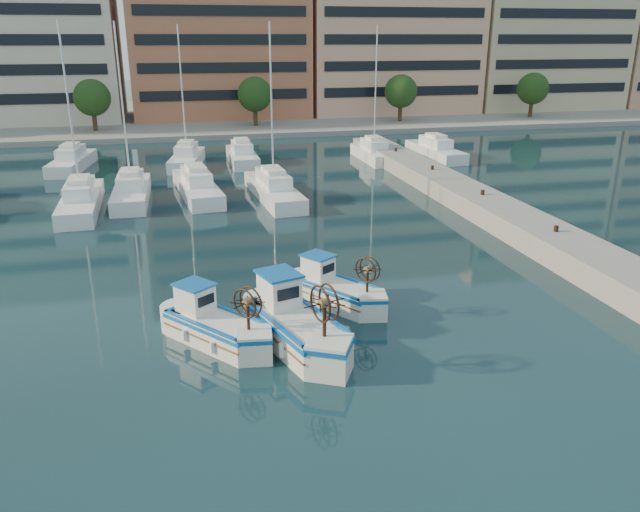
# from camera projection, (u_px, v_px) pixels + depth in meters

# --- Properties ---
(ground) EXTENTS (300.00, 300.00, 0.00)m
(ground) POSITION_uv_depth(u_px,v_px,m) (340.00, 329.00, 23.87)
(ground) COLOR #193D42
(ground) RESTS_ON ground
(quay) EXTENTS (3.00, 60.00, 1.20)m
(quay) POSITION_uv_depth(u_px,v_px,m) (533.00, 231.00, 33.82)
(quay) COLOR gray
(quay) RESTS_ON ground
(waterfront) EXTENTS (180.00, 40.00, 25.60)m
(waterfront) POSITION_uv_depth(u_px,v_px,m) (281.00, 32.00, 81.84)
(waterfront) COLOR gray
(waterfront) RESTS_ON ground
(yacht_marina) EXTENTS (40.05, 23.22, 11.50)m
(yacht_marina) POSITION_uv_depth(u_px,v_px,m) (207.00, 174.00, 48.02)
(yacht_marina) COLOR white
(yacht_marina) RESTS_ON ground
(fishing_boat_a) EXTENTS (3.80, 4.20, 2.61)m
(fishing_boat_a) POSITION_uv_depth(u_px,v_px,m) (214.00, 324.00, 22.67)
(fishing_boat_a) COLOR silver
(fishing_boat_a) RESTS_ON ground
(fishing_boat_b) EXTENTS (3.32, 5.08, 3.07)m
(fishing_boat_b) POSITION_uv_depth(u_px,v_px,m) (294.00, 323.00, 22.44)
(fishing_boat_b) COLOR silver
(fishing_boat_b) RESTS_ON ground
(fishing_boat_c) EXTENTS (3.49, 4.05, 2.49)m
(fishing_boat_c) POSITION_uv_depth(u_px,v_px,m) (335.00, 289.00, 25.94)
(fishing_boat_c) COLOR silver
(fishing_boat_c) RESTS_ON ground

